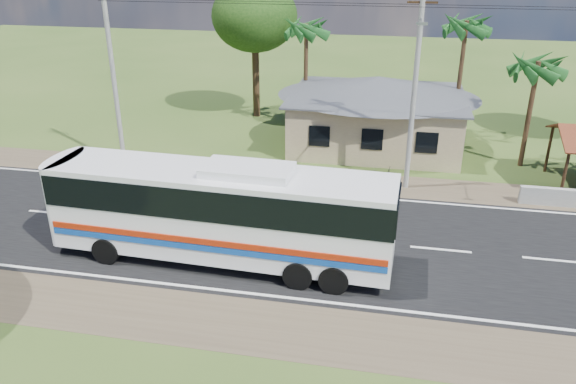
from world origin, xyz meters
name	(u,v)px	position (x,y,z in m)	size (l,w,h in m)	color
ground	(334,240)	(0.00, 0.00, 0.00)	(120.00, 120.00, 0.00)	#314B1B
road	(334,240)	(0.00, 0.00, 0.01)	(120.00, 16.00, 0.03)	black
house	(377,105)	(1.00, 13.00, 2.64)	(12.40, 10.00, 5.00)	tan
utility_poles	(409,78)	(2.67, 6.49, 5.77)	(32.80, 2.22, 11.00)	#9E9E99
palm_near	(538,67)	(9.50, 11.00, 5.71)	(2.80, 2.80, 6.70)	#47301E
palm_mid	(466,26)	(6.00, 15.50, 7.16)	(2.80, 2.80, 8.20)	#47301E
palm_far	(306,29)	(-4.00, 16.00, 6.68)	(2.80, 2.80, 7.70)	#47301E
tree_behind_house	(255,17)	(-8.00, 18.00, 7.12)	(6.00, 6.00, 9.61)	#47301E
coach_bus	(221,207)	(-4.19, -2.55, 2.40)	(13.62, 3.37, 4.20)	white
motorcycle	(380,175)	(1.61, 6.71, 0.47)	(0.62, 1.78, 0.94)	black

